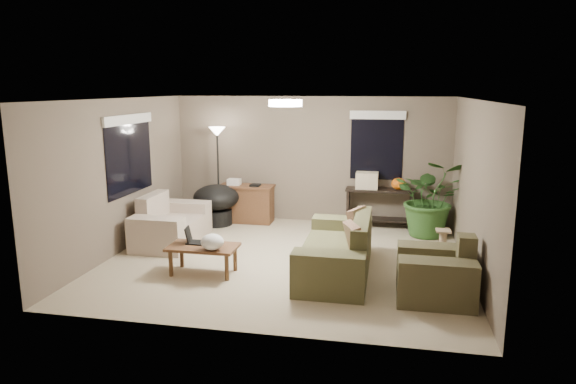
% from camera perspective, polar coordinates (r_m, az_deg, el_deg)
% --- Properties ---
extents(room_shell, '(5.50, 5.50, 5.50)m').
position_cam_1_polar(room_shell, '(7.86, -0.28, 1.14)').
color(room_shell, '#C5B292').
rests_on(room_shell, ground).
extents(main_sofa, '(0.95, 2.20, 0.85)m').
position_cam_1_polar(main_sofa, '(7.56, 5.67, -6.81)').
color(main_sofa, '#4E4C2E').
rests_on(main_sofa, ground).
extents(throw_pillows, '(0.39, 1.40, 0.47)m').
position_cam_1_polar(throw_pillows, '(7.44, 7.68, -4.31)').
color(throw_pillows, '#8C7251').
rests_on(throw_pillows, main_sofa).
extents(loveseat, '(0.90, 1.60, 0.85)m').
position_cam_1_polar(loveseat, '(9.21, -12.96, -3.67)').
color(loveseat, '#BCB3A1').
rests_on(loveseat, ground).
extents(armchair, '(0.95, 1.00, 0.85)m').
position_cam_1_polar(armchair, '(6.95, 16.15, -8.87)').
color(armchair, '#49442B').
rests_on(armchair, ground).
extents(coffee_table, '(1.00, 0.55, 0.42)m').
position_cam_1_polar(coffee_table, '(7.59, -9.42, -6.35)').
color(coffee_table, brown).
rests_on(coffee_table, ground).
extents(laptop, '(0.38, 0.24, 0.24)m').
position_cam_1_polar(laptop, '(7.70, -10.36, -5.17)').
color(laptop, black).
rests_on(laptop, coffee_table).
extents(plastic_bag, '(0.42, 0.40, 0.23)m').
position_cam_1_polar(plastic_bag, '(7.33, -8.41, -5.51)').
color(plastic_bag, white).
rests_on(plastic_bag, coffee_table).
extents(desk, '(1.10, 0.50, 0.75)m').
position_cam_1_polar(desk, '(10.35, -4.63, -1.27)').
color(desk, brown).
rests_on(desk, ground).
extents(desk_papers, '(0.67, 0.26, 0.12)m').
position_cam_1_polar(desk_papers, '(10.30, -5.52, 1.05)').
color(desk_papers, silver).
rests_on(desk_papers, desk).
extents(console_table, '(1.30, 0.40, 0.75)m').
position_cam_1_polar(console_table, '(10.10, 10.10, -1.40)').
color(console_table, black).
rests_on(console_table, ground).
extents(pumpkin, '(0.29, 0.29, 0.23)m').
position_cam_1_polar(pumpkin, '(10.01, 12.19, 0.90)').
color(pumpkin, orange).
rests_on(pumpkin, console_table).
extents(cardboard_box, '(0.42, 0.32, 0.32)m').
position_cam_1_polar(cardboard_box, '(10.01, 8.77, 1.28)').
color(cardboard_box, beige).
rests_on(cardboard_box, console_table).
extents(papasan_chair, '(1.18, 1.18, 0.80)m').
position_cam_1_polar(papasan_chair, '(10.19, -7.96, -1.05)').
color(papasan_chair, black).
rests_on(papasan_chair, ground).
extents(floor_lamp, '(0.32, 0.32, 1.91)m').
position_cam_1_polar(floor_lamp, '(10.20, -7.86, 5.42)').
color(floor_lamp, black).
rests_on(floor_lamp, ground).
extents(ceiling_fixture, '(0.50, 0.50, 0.10)m').
position_cam_1_polar(ceiling_fixture, '(7.73, -0.29, 9.85)').
color(ceiling_fixture, white).
rests_on(ceiling_fixture, room_shell).
extents(houseplant, '(1.28, 1.43, 1.11)m').
position_cam_1_polar(houseplant, '(9.65, 15.55, -1.53)').
color(houseplant, '#2D5923').
rests_on(houseplant, ground).
extents(cat_scratching_post, '(0.32, 0.32, 0.50)m').
position_cam_1_polar(cat_scratching_post, '(8.42, 16.78, -5.92)').
color(cat_scratching_post, tan).
rests_on(cat_scratching_post, ground).
extents(window_left, '(0.05, 1.56, 1.33)m').
position_cam_1_polar(window_left, '(9.00, -17.24, 5.39)').
color(window_left, black).
rests_on(window_left, room_shell).
extents(window_back, '(1.06, 0.05, 1.33)m').
position_cam_1_polar(window_back, '(10.09, 9.87, 6.37)').
color(window_back, black).
rests_on(window_back, room_shell).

